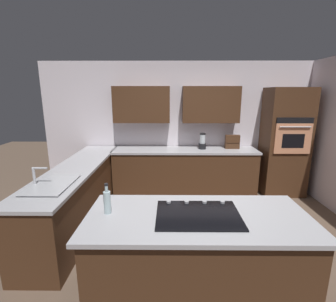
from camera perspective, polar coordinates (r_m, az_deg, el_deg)
ground_plane at (r=3.64m, az=7.02°, el=-19.89°), size 14.00×14.00×0.00m
wall_back at (r=5.11m, az=4.15°, el=6.87°), size 6.00×0.44×2.60m
lower_cabinets_back at (r=5.00m, az=3.83°, el=-4.85°), size 2.80×0.60×0.86m
countertop_back at (r=4.88m, az=3.92°, el=0.17°), size 2.84×0.64×0.04m
lower_cabinets_side at (r=4.15m, az=-19.93°, el=-9.56°), size 0.60×2.90×0.86m
countertop_side at (r=4.01m, az=-20.44°, el=-3.61°), size 0.64×2.94×0.04m
island_base at (r=2.59m, az=6.65°, el=-23.80°), size 1.97×0.83×0.86m
island_top at (r=2.35m, az=6.95°, el=-15.01°), size 2.05×0.91×0.04m
wall_oven at (r=5.33m, az=25.39°, el=1.85°), size 0.80×0.66×2.09m
sink_unit at (r=3.31m, az=-25.50°, el=-6.95°), size 0.46×0.70×0.23m
cooktop at (r=2.34m, az=6.96°, el=-14.35°), size 0.76×0.56×0.03m
blender at (r=4.93m, az=7.98°, el=2.04°), size 0.15×0.15×0.32m
spice_rack at (r=5.07m, az=14.67°, el=2.08°), size 0.28×0.11×0.27m
oil_bottle at (r=2.38m, az=-13.91°, el=-11.27°), size 0.07×0.07×0.29m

